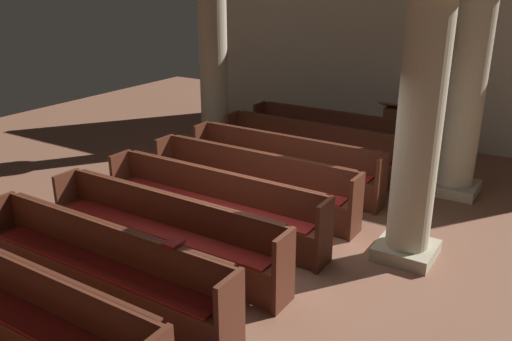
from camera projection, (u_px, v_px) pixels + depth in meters
The scene contains 15 objects.
ground_plane at pixel (257, 243), 7.52m from camera, with size 19.20×19.20×0.00m, color brown.
back_wall at pixel (406, 40), 11.57m from camera, with size 10.00×0.16×4.50m, color beige.
pew_row_0 at pixel (333, 133), 10.97m from camera, with size 3.64×0.47×0.93m.
pew_row_1 at pixel (310, 146), 10.14m from camera, with size 3.64×0.46×0.93m.
pew_row_2 at pixel (284, 162), 9.32m from camera, with size 3.64×0.46×0.93m.
pew_row_3 at pixel (251, 180), 8.49m from camera, with size 3.64×0.47×0.93m.
pew_row_4 at pixel (212, 202), 7.66m from camera, with size 3.64×0.46×0.93m.
pew_row_5 at pixel (163, 229), 6.83m from camera, with size 3.64×0.46×0.93m.
pew_row_6 at pixel (101, 264), 6.00m from camera, with size 3.64×0.47×0.93m.
pew_row_7 at pixel (19, 311), 5.17m from camera, with size 3.64×0.46×0.93m.
pillar_aisle_side at pixel (468, 84), 8.65m from camera, with size 0.87×0.87×3.67m.
pillar_far_side at pixel (213, 59), 11.26m from camera, with size 0.87×0.87×3.67m.
pillar_aisle_rear at pixel (420, 119), 6.53m from camera, with size 0.82×0.82×3.67m.
lectern at pixel (390, 131), 11.34m from camera, with size 0.48×0.45×1.08m.
hymn_book at pixel (173, 243), 5.53m from camera, with size 0.17×0.20×0.04m, color maroon.
Camera 1 is at (3.57, -5.67, 3.57)m, focal length 37.29 mm.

